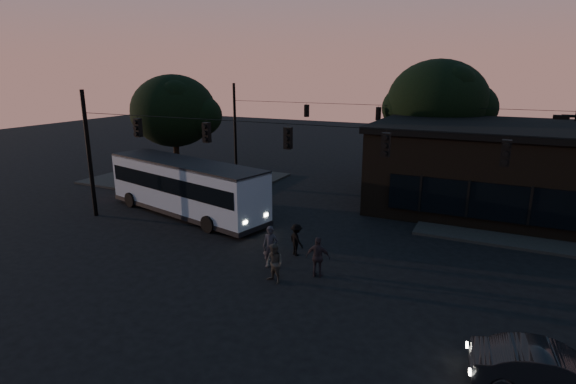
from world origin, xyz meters
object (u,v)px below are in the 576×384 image
at_px(bus, 185,185).
at_px(pedestrian_c, 318,257).
at_px(pedestrian_d, 297,240).
at_px(pedestrian_b, 274,264).
at_px(building, 502,168).
at_px(pedestrian_a, 270,247).
at_px(car, 551,372).

bearing_deg(bus, pedestrian_c, -9.80).
distance_m(pedestrian_c, pedestrian_d, 2.50).
relative_size(pedestrian_b, pedestrian_c, 0.95).
bearing_deg(building, bus, -151.36).
bearing_deg(pedestrian_a, pedestrian_b, -66.65).
relative_size(car, pedestrian_a, 2.12).
bearing_deg(pedestrian_c, pedestrian_a, -9.16).
height_order(pedestrian_a, pedestrian_c, pedestrian_a).
height_order(building, pedestrian_b, building).
distance_m(car, pedestrian_a, 11.36).
distance_m(bus, pedestrian_a, 9.46).
xyz_separation_m(building, pedestrian_a, (-8.92, -13.95, -1.75)).
xyz_separation_m(bus, pedestrian_c, (10.51, -4.56, -0.96)).
bearing_deg(pedestrian_b, car, 3.67).
distance_m(bus, pedestrian_b, 10.87).
bearing_deg(pedestrian_d, building, -89.21).
bearing_deg(car, bus, 57.81).
bearing_deg(pedestrian_d, car, -173.80).
height_order(bus, pedestrian_c, bus).
distance_m(pedestrian_b, pedestrian_c, 1.93).
xyz_separation_m(car, pedestrian_b, (-9.78, 2.66, 0.18)).
bearing_deg(bus, car, -10.66).
bearing_deg(pedestrian_a, pedestrian_d, 64.29).
distance_m(car, pedestrian_c, 9.26).
height_order(building, pedestrian_c, building).
xyz_separation_m(pedestrian_a, pedestrian_d, (0.48, 1.75, -0.18)).
relative_size(building, pedestrian_d, 9.91).
bearing_deg(car, pedestrian_b, 66.92).
bearing_deg(car, pedestrian_c, 56.74).
bearing_deg(pedestrian_d, pedestrian_b, 132.80).
bearing_deg(bus, pedestrian_d, -4.33).
relative_size(building, bus, 1.28).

